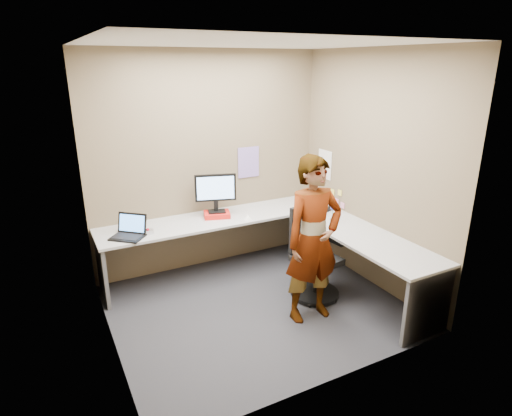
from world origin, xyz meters
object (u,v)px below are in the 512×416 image
desk (275,238)px  office_chair (313,261)px  monitor (216,190)px  person (313,240)px

desk → office_chair: 0.52m
office_chair → desk: bearing=113.9°
desk → office_chair: (0.25, -0.43, -0.17)m
monitor → office_chair: monitor is taller
desk → person: person is taller
monitor → office_chair: size_ratio=0.48×
desk → office_chair: office_chair is taller
monitor → person: person is taller
person → monitor: bearing=108.6°
monitor → person: bearing=-55.1°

